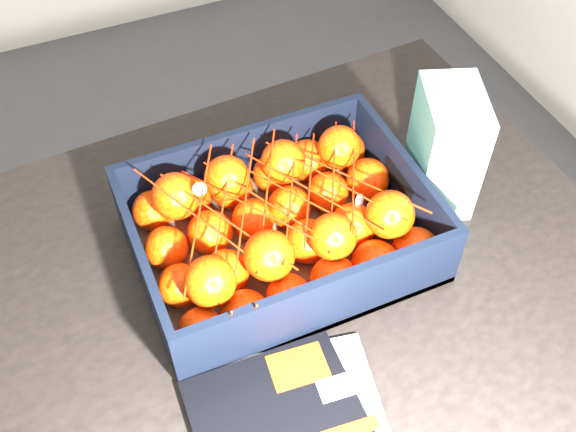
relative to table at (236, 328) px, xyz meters
name	(u,v)px	position (x,y,z in m)	size (l,w,h in m)	color
table	(236,328)	(0.00, 0.00, 0.00)	(1.24, 0.86, 0.75)	black
produce_crate	(280,234)	(0.10, 0.05, 0.13)	(0.42, 0.32, 0.12)	brown
clementine_heap	(283,224)	(0.10, 0.04, 0.16)	(0.40, 0.30, 0.12)	#FF3605
mesh_net	(277,203)	(0.09, 0.04, 0.21)	(0.35, 0.28, 0.10)	red
retail_carton	(445,147)	(0.38, 0.05, 0.20)	(0.09, 0.13, 0.20)	silver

